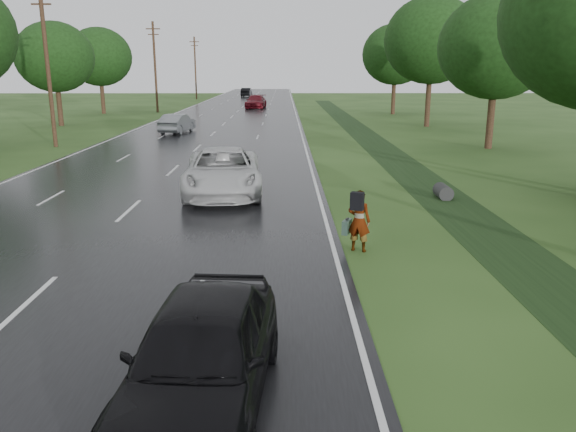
% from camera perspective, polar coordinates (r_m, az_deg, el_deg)
% --- Properties ---
extents(ground, '(220.00, 220.00, 0.00)m').
position_cam_1_polar(ground, '(13.12, -24.94, -8.16)').
color(ground, '#284518').
rests_on(ground, ground).
extents(road, '(14.00, 180.00, 0.04)m').
position_cam_1_polar(road, '(56.42, -6.01, 9.73)').
color(road, black).
rests_on(road, ground).
extents(edge_stripe_east, '(0.12, 180.00, 0.01)m').
position_cam_1_polar(edge_stripe_east, '(56.18, 0.96, 9.81)').
color(edge_stripe_east, silver).
rests_on(edge_stripe_east, road).
extents(edge_stripe_west, '(0.12, 180.00, 0.01)m').
position_cam_1_polar(edge_stripe_west, '(57.46, -12.82, 9.56)').
color(edge_stripe_west, silver).
rests_on(edge_stripe_west, road).
extents(center_line, '(0.12, 180.00, 0.01)m').
position_cam_1_polar(center_line, '(56.42, -6.01, 9.75)').
color(center_line, silver).
rests_on(center_line, road).
extents(drainage_ditch, '(2.20, 120.00, 0.56)m').
position_cam_1_polar(drainage_ditch, '(30.66, 11.11, 5.47)').
color(drainage_ditch, black).
rests_on(drainage_ditch, ground).
extents(utility_pole_mid, '(1.60, 0.26, 10.00)m').
position_cam_1_polar(utility_pole_mid, '(38.81, -23.27, 14.12)').
color(utility_pole_mid, '#312014').
rests_on(utility_pole_mid, ground).
extents(utility_pole_far, '(1.60, 0.26, 10.00)m').
position_cam_1_polar(utility_pole_far, '(67.56, -13.36, 14.62)').
color(utility_pole_far, '#312014').
rests_on(utility_pole_far, ground).
extents(utility_pole_distant, '(1.60, 0.26, 10.00)m').
position_cam_1_polar(utility_pole_distant, '(97.07, -9.40, 14.70)').
color(utility_pole_distant, '#312014').
rests_on(utility_pole_distant, ground).
extents(tree_east_c, '(7.00, 7.00, 9.29)m').
position_cam_1_polar(tree_east_c, '(37.26, 20.48, 15.85)').
color(tree_east_c, '#312014').
rests_on(tree_east_c, ground).
extents(tree_east_d, '(8.00, 8.00, 10.76)m').
position_cam_1_polar(tree_east_d, '(50.57, 14.40, 16.90)').
color(tree_east_d, '#312014').
rests_on(tree_east_d, ground).
extents(tree_east_f, '(7.20, 7.20, 9.62)m').
position_cam_1_polar(tree_east_f, '(64.14, 10.86, 15.82)').
color(tree_east_f, '#312014').
rests_on(tree_east_f, ground).
extents(tree_west_d, '(6.60, 6.60, 8.80)m').
position_cam_1_polar(tree_west_d, '(53.68, -22.63, 14.68)').
color(tree_west_d, '#312014').
rests_on(tree_west_d, ground).
extents(tree_west_f, '(7.00, 7.00, 9.29)m').
position_cam_1_polar(tree_west_f, '(67.09, -18.62, 15.07)').
color(tree_west_f, '#312014').
rests_on(tree_west_f, ground).
extents(pedestrian, '(0.83, 0.86, 1.69)m').
position_cam_1_polar(pedestrian, '(15.17, 7.14, -0.40)').
color(pedestrian, '#A5998C').
rests_on(pedestrian, ground).
extents(white_pickup, '(3.39, 6.51, 1.75)m').
position_cam_1_polar(white_pickup, '(22.16, -6.65, 4.50)').
color(white_pickup, silver).
rests_on(white_pickup, road).
extents(dark_sedan, '(2.29, 4.93, 1.63)m').
position_cam_1_polar(dark_sedan, '(8.32, -8.76, -13.68)').
color(dark_sedan, black).
rests_on(dark_sedan, road).
extents(silver_sedan, '(2.23, 4.63, 1.47)m').
position_cam_1_polar(silver_sedan, '(44.60, -11.20, 9.22)').
color(silver_sedan, '#95999E').
rests_on(silver_sedan, road).
extents(far_car_red, '(2.73, 5.82, 1.64)m').
position_cam_1_polar(far_car_red, '(72.40, -3.28, 11.52)').
color(far_car_red, maroon).
rests_on(far_car_red, road).
extents(far_car_dark, '(1.86, 4.79, 1.55)m').
position_cam_1_polar(far_car_dark, '(104.27, -4.24, 12.43)').
color(far_car_dark, black).
rests_on(far_car_dark, road).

